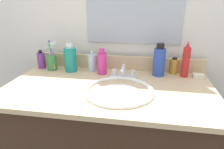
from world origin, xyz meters
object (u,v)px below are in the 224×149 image
(bottle_shampoo_blue, at_px, (159,61))
(cup_green, at_px, (52,61))
(bottle_mouthwash_teal, at_px, (70,59))
(bottle_cream_purple, at_px, (41,60))
(faucet, at_px, (123,73))
(bottle_soap_pink, at_px, (102,63))
(bottle_gel_clear, at_px, (92,62))
(soap_bar, at_px, (198,76))
(bottle_oil_amber, at_px, (174,66))
(bottle_spray_red, at_px, (186,61))

(bottle_shampoo_blue, distance_m, cup_green, 0.68)
(bottle_mouthwash_teal, height_order, bottle_cream_purple, bottle_mouthwash_teal)
(faucet, distance_m, bottle_mouthwash_teal, 0.36)
(faucet, distance_m, bottle_soap_pink, 0.15)
(faucet, relative_size, bottle_gel_clear, 1.24)
(bottle_gel_clear, bearing_deg, soap_bar, -1.64)
(bottle_shampoo_blue, relative_size, soap_bar, 3.08)
(bottle_gel_clear, height_order, cup_green, cup_green)
(bottle_oil_amber, xyz_separation_m, soap_bar, (0.14, -0.05, -0.04))
(soap_bar, bearing_deg, cup_green, -179.75)
(bottle_oil_amber, height_order, cup_green, cup_green)
(bottle_spray_red, height_order, bottle_gel_clear, bottle_spray_red)
(bottle_oil_amber, xyz_separation_m, cup_green, (-0.78, -0.06, 0.01))
(bottle_shampoo_blue, xyz_separation_m, cup_green, (-0.68, -0.01, -0.03))
(bottle_cream_purple, bearing_deg, soap_bar, -0.86)
(bottle_spray_red, distance_m, bottle_oil_amber, 0.09)
(faucet, relative_size, soap_bar, 2.50)
(faucet, height_order, bottle_cream_purple, bottle_cream_purple)
(bottle_soap_pink, relative_size, bottle_gel_clear, 1.24)
(bottle_cream_purple, bearing_deg, bottle_soap_pink, -5.50)
(bottle_gel_clear, xyz_separation_m, soap_bar, (0.65, -0.02, -0.04))
(bottle_spray_red, bearing_deg, bottle_cream_purple, 179.75)
(bottle_spray_red, height_order, bottle_oil_amber, bottle_spray_red)
(soap_bar, bearing_deg, bottle_mouthwash_teal, -179.23)
(cup_green, height_order, soap_bar, cup_green)
(bottle_soap_pink, distance_m, soap_bar, 0.58)
(faucet, bearing_deg, bottle_mouthwash_teal, 169.30)
(bottle_soap_pink, distance_m, bottle_gel_clear, 0.09)
(faucet, height_order, soap_bar, faucet)
(bottle_mouthwash_teal, relative_size, cup_green, 0.91)
(bottle_soap_pink, height_order, soap_bar, bottle_soap_pink)
(bottle_mouthwash_teal, xyz_separation_m, bottle_shampoo_blue, (0.55, 0.02, 0.01))
(bottle_shampoo_blue, xyz_separation_m, bottle_spray_red, (0.15, 0.01, 0.01))
(cup_green, relative_size, soap_bar, 3.05)
(bottle_shampoo_blue, bearing_deg, faucet, -158.46)
(bottle_soap_pink, xyz_separation_m, bottle_gel_clear, (-0.08, 0.04, -0.01))
(bottle_cream_purple, bearing_deg, bottle_mouthwash_teal, -6.78)
(bottle_shampoo_blue, bearing_deg, bottle_mouthwash_teal, -178.41)
(bottle_oil_amber, distance_m, bottle_cream_purple, 0.86)
(bottle_oil_amber, bearing_deg, cup_green, -175.86)
(faucet, height_order, bottle_soap_pink, bottle_soap_pink)
(bottle_shampoo_blue, relative_size, bottle_cream_purple, 1.62)
(bottle_soap_pink, height_order, bottle_oil_amber, bottle_soap_pink)
(bottle_mouthwash_teal, xyz_separation_m, soap_bar, (0.79, 0.01, -0.07))
(bottle_mouthwash_teal, relative_size, bottle_cream_purple, 1.46)
(faucet, distance_m, bottle_shampoo_blue, 0.23)
(bottle_oil_amber, bearing_deg, bottle_cream_purple, -177.51)
(bottle_soap_pink, height_order, bottle_cream_purple, bottle_soap_pink)
(cup_green, bearing_deg, bottle_cream_purple, 167.40)
(bottle_gel_clear, height_order, soap_bar, bottle_gel_clear)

